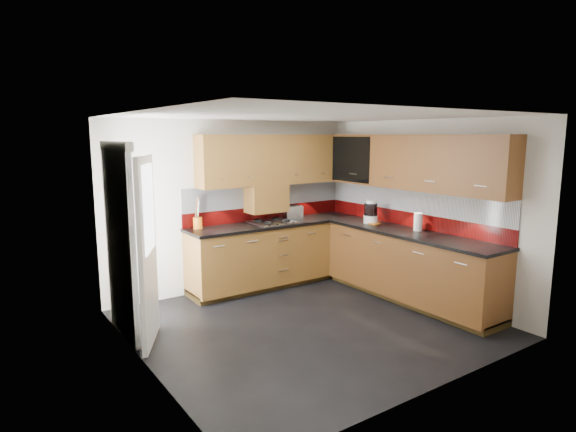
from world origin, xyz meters
TOP-DOWN VIEW (x-y plane):
  - room at (0.00, 0.00)m, footprint 4.00×3.80m
  - base_cabinets at (1.07, 0.72)m, footprint 2.70×3.20m
  - countertop at (1.05, 0.70)m, footprint 2.72×3.22m
  - backsplash at (1.28, 0.93)m, footprint 2.70×3.20m
  - upper_cabinets at (1.23, 0.78)m, footprint 2.50×3.20m
  - extractor_hood at (0.45, 1.64)m, footprint 0.60×0.33m
  - glass_cabinet at (1.71, 1.07)m, footprint 0.32×0.80m
  - back_door at (-1.78, 0.75)m, footprint 0.42×1.19m
  - gas_hob at (0.45, 1.47)m, footprint 0.59×0.52m
  - utensil_pot at (-0.61, 1.69)m, footprint 0.12×0.12m
  - toaster at (0.95, 1.66)m, footprint 0.30×0.23m
  - food_processor at (1.62, 0.67)m, footprint 0.20×0.20m
  - paper_towel at (1.73, -0.10)m, footprint 0.15×0.15m
  - orange_cloth at (1.60, 0.57)m, footprint 0.17×0.15m

SIDE VIEW (x-z plane):
  - base_cabinets at x=1.07m, z-range -0.04..0.91m
  - countertop at x=1.05m, z-range 0.90..0.94m
  - orange_cloth at x=1.60m, z-range 0.94..0.96m
  - gas_hob at x=0.45m, z-range 0.93..0.98m
  - toaster at x=0.95m, z-range 0.94..1.13m
  - back_door at x=-1.78m, z-range 0.01..2.05m
  - utensil_pot at x=-0.61m, z-range 0.82..1.26m
  - paper_towel at x=1.73m, z-range 0.94..1.18m
  - food_processor at x=1.62m, z-range 0.93..1.26m
  - backsplash at x=1.28m, z-range 0.94..1.48m
  - extractor_hood at x=0.45m, z-range 1.08..1.48m
  - room at x=0.00m, z-range 0.18..2.82m
  - upper_cabinets at x=1.23m, z-range 1.48..2.20m
  - glass_cabinet at x=1.71m, z-range 1.54..2.20m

